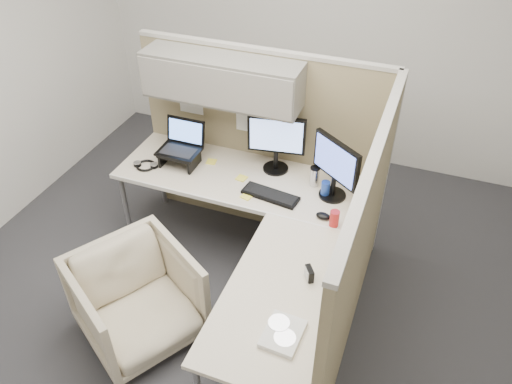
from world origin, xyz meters
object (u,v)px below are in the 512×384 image
(desk, at_px, (253,221))
(office_chair, at_px, (137,296))
(monitor_left, at_px, (276,140))
(keyboard, at_px, (270,195))

(desk, xyz_separation_m, office_chair, (-0.59, -0.67, -0.31))
(monitor_left, bearing_deg, office_chair, -122.75)
(monitor_left, distance_m, keyboard, 0.44)
(office_chair, height_order, keyboard, office_chair)
(desk, xyz_separation_m, keyboard, (0.04, 0.26, 0.05))
(desk, relative_size, office_chair, 2.65)
(desk, bearing_deg, keyboard, 81.43)
(office_chair, distance_m, keyboard, 1.17)
(office_chair, bearing_deg, keyboard, -2.64)
(monitor_left, bearing_deg, keyboard, -86.46)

